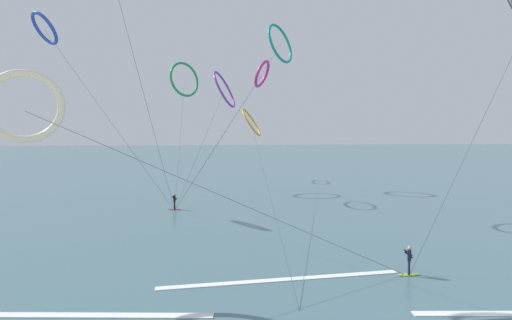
{
  "coord_description": "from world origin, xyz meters",
  "views": [
    {
      "loc": [
        -3.38,
        -7.87,
        8.51
      ],
      "look_at": [
        0.0,
        23.76,
        6.12
      ],
      "focal_mm": 29.15,
      "sensor_mm": 36.0,
      "label": 1
    }
  ],
  "objects_px": {
    "surfer_lime": "(409,262)",
    "kite_teal": "(280,44)",
    "kite_emerald": "(184,79)",
    "kite_ivory": "(25,107)",
    "kite_violet": "(224,90)",
    "surfer_crimson": "(175,203)",
    "kite_cobalt": "(45,29)",
    "kite_magenta": "(262,74)",
    "kite_amber": "(251,122)"
  },
  "relations": [
    {
      "from": "kite_magenta",
      "to": "kite_violet",
      "type": "bearing_deg",
      "value": -8.53
    },
    {
      "from": "kite_cobalt",
      "to": "kite_ivory",
      "type": "height_order",
      "value": "kite_cobalt"
    },
    {
      "from": "kite_amber",
      "to": "kite_emerald",
      "type": "xyz_separation_m",
      "value": [
        -10.41,
        -9.42,
        5.87
      ]
    },
    {
      "from": "kite_violet",
      "to": "surfer_crimson",
      "type": "bearing_deg",
      "value": 164.43
    },
    {
      "from": "kite_magenta",
      "to": "kite_emerald",
      "type": "bearing_deg",
      "value": -62.29
    },
    {
      "from": "surfer_lime",
      "to": "kite_amber",
      "type": "relative_size",
      "value": 0.03
    },
    {
      "from": "kite_amber",
      "to": "kite_emerald",
      "type": "distance_m",
      "value": 15.22
    },
    {
      "from": "kite_teal",
      "to": "kite_magenta",
      "type": "bearing_deg",
      "value": 37.67
    },
    {
      "from": "kite_emerald",
      "to": "surfer_crimson",
      "type": "bearing_deg",
      "value": -132.79
    },
    {
      "from": "kite_amber",
      "to": "kite_cobalt",
      "type": "distance_m",
      "value": 34.23
    },
    {
      "from": "kite_emerald",
      "to": "kite_ivory",
      "type": "relative_size",
      "value": 0.82
    },
    {
      "from": "kite_teal",
      "to": "kite_cobalt",
      "type": "xyz_separation_m",
      "value": [
        -24.7,
        4.81,
        2.03
      ]
    },
    {
      "from": "kite_cobalt",
      "to": "kite_ivory",
      "type": "xyz_separation_m",
      "value": [
        8.18,
        -24.9,
        -9.6
      ]
    },
    {
      "from": "surfer_crimson",
      "to": "kite_amber",
      "type": "bearing_deg",
      "value": 160.75
    },
    {
      "from": "kite_amber",
      "to": "kite_magenta",
      "type": "distance_m",
      "value": 11.17
    },
    {
      "from": "kite_emerald",
      "to": "kite_teal",
      "type": "bearing_deg",
      "value": -100.62
    },
    {
      "from": "kite_cobalt",
      "to": "kite_violet",
      "type": "distance_m",
      "value": 20.63
    },
    {
      "from": "kite_magenta",
      "to": "kite_violet",
      "type": "height_order",
      "value": "kite_magenta"
    },
    {
      "from": "kite_emerald",
      "to": "kite_violet",
      "type": "relative_size",
      "value": 1.19
    },
    {
      "from": "surfer_lime",
      "to": "kite_ivory",
      "type": "bearing_deg",
      "value": -66.8
    },
    {
      "from": "kite_teal",
      "to": "kite_emerald",
      "type": "height_order",
      "value": "kite_teal"
    },
    {
      "from": "kite_amber",
      "to": "kite_magenta",
      "type": "xyz_separation_m",
      "value": [
        0.73,
        -8.77,
        6.88
      ]
    },
    {
      "from": "kite_emerald",
      "to": "kite_cobalt",
      "type": "bearing_deg",
      "value": -179.9
    },
    {
      "from": "kite_teal",
      "to": "kite_magenta",
      "type": "height_order",
      "value": "kite_teal"
    },
    {
      "from": "surfer_crimson",
      "to": "surfer_lime",
      "type": "bearing_deg",
      "value": 38.47
    },
    {
      "from": "kite_cobalt",
      "to": "kite_violet",
      "type": "bearing_deg",
      "value": -117.52
    },
    {
      "from": "kite_magenta",
      "to": "kite_ivory",
      "type": "bearing_deg",
      "value": 0.59
    },
    {
      "from": "kite_violet",
      "to": "kite_ivory",
      "type": "height_order",
      "value": "kite_violet"
    },
    {
      "from": "surfer_crimson",
      "to": "surfer_lime",
      "type": "distance_m",
      "value": 26.06
    },
    {
      "from": "surfer_lime",
      "to": "kite_ivory",
      "type": "distance_m",
      "value": 22.55
    },
    {
      "from": "kite_emerald",
      "to": "kite_magenta",
      "type": "distance_m",
      "value": 11.2
    },
    {
      "from": "surfer_lime",
      "to": "kite_violet",
      "type": "height_order",
      "value": "kite_violet"
    },
    {
      "from": "kite_violet",
      "to": "kite_emerald",
      "type": "bearing_deg",
      "value": 51.07
    },
    {
      "from": "kite_amber",
      "to": "kite_cobalt",
      "type": "xyz_separation_m",
      "value": [
        -24.31,
        -22.11,
        9.61
      ]
    },
    {
      "from": "kite_teal",
      "to": "kite_cobalt",
      "type": "height_order",
      "value": "kite_cobalt"
    },
    {
      "from": "kite_emerald",
      "to": "kite_cobalt",
      "type": "xyz_separation_m",
      "value": [
        -13.9,
        -12.69,
        3.73
      ]
    },
    {
      "from": "kite_emerald",
      "to": "kite_cobalt",
      "type": "distance_m",
      "value": 19.19
    },
    {
      "from": "kite_ivory",
      "to": "surfer_crimson",
      "type": "bearing_deg",
      "value": -135.56
    },
    {
      "from": "kite_ivory",
      "to": "kite_teal",
      "type": "bearing_deg",
      "value": -160.13
    },
    {
      "from": "surfer_lime",
      "to": "kite_emerald",
      "type": "bearing_deg",
      "value": -134.61
    },
    {
      "from": "surfer_lime",
      "to": "kite_magenta",
      "type": "height_order",
      "value": "kite_magenta"
    },
    {
      "from": "surfer_lime",
      "to": "kite_cobalt",
      "type": "height_order",
      "value": "kite_cobalt"
    },
    {
      "from": "surfer_lime",
      "to": "kite_teal",
      "type": "relative_size",
      "value": 0.09
    },
    {
      "from": "kite_emerald",
      "to": "kite_ivory",
      "type": "height_order",
      "value": "kite_emerald"
    },
    {
      "from": "kite_magenta",
      "to": "surfer_lime",
      "type": "bearing_deg",
      "value": 30.19
    },
    {
      "from": "surfer_crimson",
      "to": "kite_amber",
      "type": "height_order",
      "value": "kite_amber"
    },
    {
      "from": "kite_amber",
      "to": "kite_ivory",
      "type": "relative_size",
      "value": 2.4
    },
    {
      "from": "surfer_crimson",
      "to": "kite_violet",
      "type": "relative_size",
      "value": 0.11
    },
    {
      "from": "surfer_lime",
      "to": "kite_teal",
      "type": "bearing_deg",
      "value": -144.51
    },
    {
      "from": "surfer_lime",
      "to": "kite_teal",
      "type": "xyz_separation_m",
      "value": [
        -4.24,
        20.26,
        16.36
      ]
    }
  ]
}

